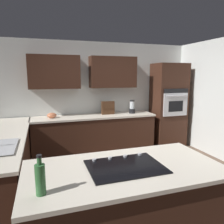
{
  "coord_description": "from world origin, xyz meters",
  "views": [
    {
      "loc": [
        1.25,
        3.09,
        1.83
      ],
      "look_at": [
        -0.1,
        -1.02,
        1.09
      ],
      "focal_mm": 34.89,
      "sensor_mm": 36.0,
      "label": 1
    }
  ],
  "objects_px": {
    "mixing_bowl": "(52,115)",
    "cooktop": "(125,166)",
    "spice_rack": "(108,108)",
    "oil_bottle": "(40,178)",
    "blender": "(132,108)",
    "wall_oven": "(168,105)"
  },
  "relations": [
    {
      "from": "cooktop",
      "to": "mixing_bowl",
      "type": "distance_m",
      "value": 2.94
    },
    {
      "from": "wall_oven",
      "to": "spice_rack",
      "type": "distance_m",
      "value": 1.6
    },
    {
      "from": "cooktop",
      "to": "spice_rack",
      "type": "distance_m",
      "value": 3.03
    },
    {
      "from": "mixing_bowl",
      "to": "oil_bottle",
      "type": "xyz_separation_m",
      "value": [
        0.24,
        3.16,
        0.08
      ]
    },
    {
      "from": "wall_oven",
      "to": "oil_bottle",
      "type": "height_order",
      "value": "wall_oven"
    },
    {
      "from": "blender",
      "to": "spice_rack",
      "type": "relative_size",
      "value": 1.04
    },
    {
      "from": "cooktop",
      "to": "oil_bottle",
      "type": "relative_size",
      "value": 2.32
    },
    {
      "from": "mixing_bowl",
      "to": "spice_rack",
      "type": "relative_size",
      "value": 0.67
    },
    {
      "from": "blender",
      "to": "oil_bottle",
      "type": "distance_m",
      "value": 3.82
    },
    {
      "from": "cooktop",
      "to": "spice_rack",
      "type": "xyz_separation_m",
      "value": [
        -0.72,
        -2.94,
        0.15
      ]
    },
    {
      "from": "mixing_bowl",
      "to": "oil_bottle",
      "type": "relative_size",
      "value": 0.63
    },
    {
      "from": "cooktop",
      "to": "wall_oven",
      "type": "bearing_deg",
      "value": -129.09
    },
    {
      "from": "cooktop",
      "to": "mixing_bowl",
      "type": "height_order",
      "value": "mixing_bowl"
    },
    {
      "from": "oil_bottle",
      "to": "mixing_bowl",
      "type": "bearing_deg",
      "value": -94.35
    },
    {
      "from": "oil_bottle",
      "to": "blender",
      "type": "bearing_deg",
      "value": -124.09
    },
    {
      "from": "wall_oven",
      "to": "cooktop",
      "type": "relative_size",
      "value": 2.78
    },
    {
      "from": "mixing_bowl",
      "to": "cooktop",
      "type": "bearing_deg",
      "value": 101.35
    },
    {
      "from": "cooktop",
      "to": "blender",
      "type": "distance_m",
      "value": 3.18
    },
    {
      "from": "spice_rack",
      "to": "oil_bottle",
      "type": "relative_size",
      "value": 0.94
    },
    {
      "from": "cooktop",
      "to": "spice_rack",
      "type": "height_order",
      "value": "spice_rack"
    },
    {
      "from": "wall_oven",
      "to": "mixing_bowl",
      "type": "distance_m",
      "value": 2.9
    },
    {
      "from": "blender",
      "to": "oil_bottle",
      "type": "bearing_deg",
      "value": 55.91
    }
  ]
}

